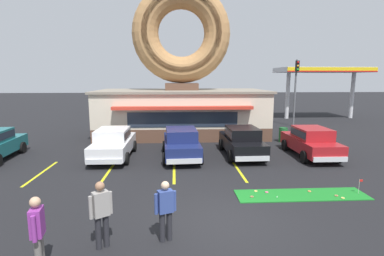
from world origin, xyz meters
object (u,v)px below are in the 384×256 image
(car_black, at_px, (242,140))
(car_red, at_px, (311,141))
(pedestrian_leather_jacket_man, at_px, (38,231))
(trash_bin, at_px, (283,135))
(traffic_light_pole, at_px, (296,84))
(putting_flag_pin, at_px, (360,183))
(car_white, at_px, (113,142))
(golf_ball, at_px, (277,197))
(car_navy, at_px, (181,142))
(pedestrian_hooded_kid, at_px, (101,211))
(pedestrian_blue_sweater_man, at_px, (165,208))

(car_black, bearing_deg, car_red, -5.22)
(pedestrian_leather_jacket_man, xyz_separation_m, trash_bin, (10.23, 13.07, -0.47))
(trash_bin, distance_m, traffic_light_pole, 7.86)
(putting_flag_pin, xyz_separation_m, trash_bin, (0.45, 9.17, 0.06))
(car_white, xyz_separation_m, pedestrian_leather_jacket_man, (0.29, -9.56, 0.10))
(golf_ball, distance_m, car_navy, 6.64)
(golf_ball, distance_m, pedestrian_hooded_kid, 6.22)
(car_red, relative_size, traffic_light_pole, 0.79)
(trash_bin, height_order, traffic_light_pole, traffic_light_pole)
(car_black, relative_size, pedestrian_hooded_kid, 2.63)
(pedestrian_leather_jacket_man, xyz_separation_m, traffic_light_pole, (13.51, 19.45, 2.74))
(car_red, bearing_deg, putting_flag_pin, -96.33)
(golf_ball, height_order, traffic_light_pole, traffic_light_pole)
(putting_flag_pin, height_order, car_white, car_white)
(car_white, bearing_deg, car_red, -1.19)
(car_black, distance_m, car_red, 3.74)
(golf_ball, xyz_separation_m, pedestrian_hooded_kid, (-5.47, -2.81, 0.92))
(car_red, distance_m, trash_bin, 3.76)
(pedestrian_hooded_kid, relative_size, trash_bin, 1.79)
(pedestrian_hooded_kid, bearing_deg, trash_bin, 53.31)
(car_black, height_order, car_white, same)
(pedestrian_hooded_kid, bearing_deg, car_black, 57.94)
(traffic_light_pole, bearing_deg, car_red, -107.20)
(traffic_light_pole, bearing_deg, putting_flag_pin, -103.50)
(car_black, xyz_separation_m, car_white, (-6.94, -0.12, 0.00))
(car_red, xyz_separation_m, pedestrian_blue_sweater_man, (-7.64, -8.22, 0.03))
(golf_ball, relative_size, putting_flag_pin, 0.08)
(car_navy, bearing_deg, pedestrian_leather_jacket_man, -109.45)
(car_white, bearing_deg, pedestrian_blue_sweater_man, -70.30)
(car_white, xyz_separation_m, trash_bin, (10.51, 3.51, -0.37))
(pedestrian_leather_jacket_man, bearing_deg, putting_flag_pin, 21.76)
(golf_ball, xyz_separation_m, car_black, (0.04, 5.98, 0.82))
(pedestrian_blue_sweater_man, relative_size, trash_bin, 1.68)
(pedestrian_blue_sweater_man, bearing_deg, golf_ball, 33.61)
(car_navy, bearing_deg, trash_bin, 27.95)
(pedestrian_blue_sweater_man, bearing_deg, putting_flag_pin, 21.57)
(car_navy, xyz_separation_m, pedestrian_leather_jacket_man, (-3.32, -9.41, 0.10))
(golf_ball, relative_size, trash_bin, 0.04)
(golf_ball, distance_m, trash_bin, 10.06)
(traffic_light_pole, bearing_deg, trash_bin, -117.22)
(putting_flag_pin, bearing_deg, car_black, 118.40)
(golf_ball, height_order, trash_bin, trash_bin)
(trash_bin, bearing_deg, golf_ball, -111.09)
(pedestrian_blue_sweater_man, height_order, pedestrian_hooded_kid, pedestrian_hooded_kid)
(golf_ball, height_order, car_red, car_red)
(car_navy, height_order, trash_bin, car_navy)
(pedestrian_leather_jacket_man, distance_m, trash_bin, 16.60)
(car_white, bearing_deg, putting_flag_pin, -29.34)
(golf_ball, height_order, putting_flag_pin, putting_flag_pin)
(golf_ball, relative_size, pedestrian_hooded_kid, 0.02)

